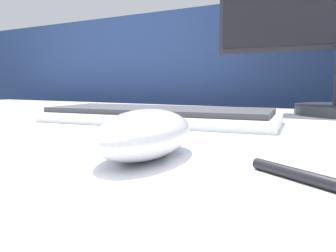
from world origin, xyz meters
TOP-DOWN VIEW (x-y plane):
  - partition_panel at (0.00, 0.67)m, footprint 5.00×0.03m
  - computer_mouse_near at (0.06, -0.11)m, footprint 0.08×0.13m
  - keyboard at (-0.06, 0.11)m, footprint 0.39×0.19m

SIDE VIEW (x-z plane):
  - partition_panel at x=0.00m, z-range 0.00..1.07m
  - keyboard at x=-0.06m, z-range 0.76..0.79m
  - computer_mouse_near at x=0.06m, z-range 0.76..0.80m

